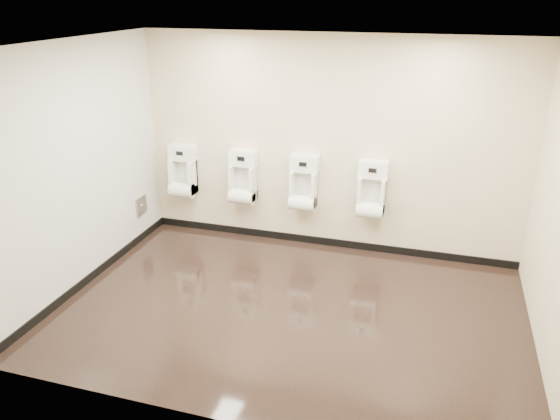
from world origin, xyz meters
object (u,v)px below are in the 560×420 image
Objects in this scene: access_panel at (141,205)px; urinal_3 at (371,194)px; urinal_2 at (303,187)px; urinal_0 at (183,175)px; urinal_1 at (243,181)px.

access_panel is 3.14m from urinal_3.
urinal_0 is at bearing 180.00° from urinal_2.
urinal_2 is (0.85, 0.00, 0.00)m from urinal_1.
urinal_0 is at bearing 180.00° from urinal_1.
urinal_1 and urinal_3 have the same top height.
urinal_3 is at bearing 0.00° from urinal_2.
urinal_2 and urinal_3 have the same top height.
urinal_2 is 1.00× the size of urinal_3.
urinal_0 is 1.00× the size of urinal_2.
urinal_3 is (0.89, 0.00, 0.00)m from urinal_2.
urinal_3 is at bearing 7.77° from access_panel.
urinal_2 is at bearing 0.00° from urinal_0.
urinal_0 and urinal_1 have the same top height.
urinal_0 and urinal_3 have the same top height.
urinal_0 is 1.00× the size of urinal_1.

